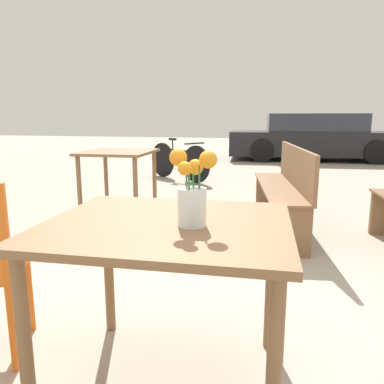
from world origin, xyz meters
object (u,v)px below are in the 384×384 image
object	(u,v)px
table_front	(168,245)
parked_car	(314,138)
flower_vase	(192,196)
bench_middle	(286,184)
table_back	(119,161)
bicycle	(179,161)

from	to	relation	value
table_front	parked_car	size ratio (longest dim) A/B	0.22
flower_vase	parked_car	world-z (taller)	parked_car
bench_middle	table_back	world-z (taller)	bench_middle
table_front	bench_middle	bearing A→B (deg)	78.87
table_front	bicycle	xyz separation A→B (m)	(-1.41, 5.30, -0.29)
bench_middle	bicycle	distance (m)	3.36
flower_vase	bench_middle	bearing A→B (deg)	81.38
bicycle	table_front	bearing A→B (deg)	-75.14
flower_vase	bench_middle	distance (m)	2.63
bench_middle	parked_car	size ratio (longest dim) A/B	0.40
parked_car	bicycle	bearing A→B (deg)	-123.50
table_front	table_back	xyz separation A→B (m)	(-1.40, 2.65, 0.01)
table_back	parked_car	distance (m)	7.23
bench_middle	flower_vase	bearing A→B (deg)	-98.62
table_back	parked_car	world-z (taller)	parked_car
table_front	table_back	bearing A→B (deg)	117.94
table_front	parked_car	distance (m)	9.45
flower_vase	table_back	xyz separation A→B (m)	(-1.51, 2.69, -0.20)
table_front	table_back	world-z (taller)	table_back
parked_car	table_back	bearing A→B (deg)	-111.84
bench_middle	parked_car	xyz separation A→B (m)	(0.79, 6.83, 0.12)
bicycle	bench_middle	bearing A→B (deg)	-55.46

